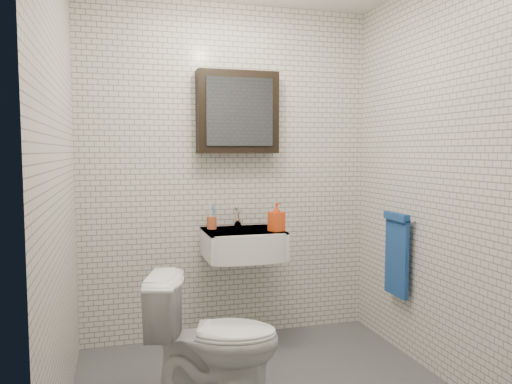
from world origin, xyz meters
TOP-DOWN VIEW (x-y plane):
  - room_shell at (0.00, 0.00)m, footprint 2.22×2.02m
  - washbasin at (0.05, 0.73)m, footprint 0.55×0.50m
  - faucet at (0.05, 0.93)m, footprint 0.06×0.20m
  - mirror_cabinet at (0.05, 0.93)m, footprint 0.60×0.15m
  - towel_rail at (1.04, 0.35)m, footprint 0.09×0.30m
  - toothbrush_cup at (-0.16, 0.88)m, footprint 0.09×0.09m
  - soap_bottle at (0.27, 0.66)m, footprint 0.12×0.12m
  - toilet at (-0.31, 0.00)m, footprint 0.81×0.59m

SIDE VIEW (x-z plane):
  - toilet at x=-0.31m, z-range 0.00..0.74m
  - towel_rail at x=1.04m, z-range 0.43..1.01m
  - washbasin at x=0.05m, z-range 0.66..0.86m
  - toothbrush_cup at x=-0.16m, z-range 0.80..1.00m
  - faucet at x=0.05m, z-range 0.84..0.99m
  - soap_bottle at x=0.27m, z-range 0.85..1.05m
  - room_shell at x=0.00m, z-range 0.21..2.72m
  - mirror_cabinet at x=0.05m, z-range 1.40..2.00m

